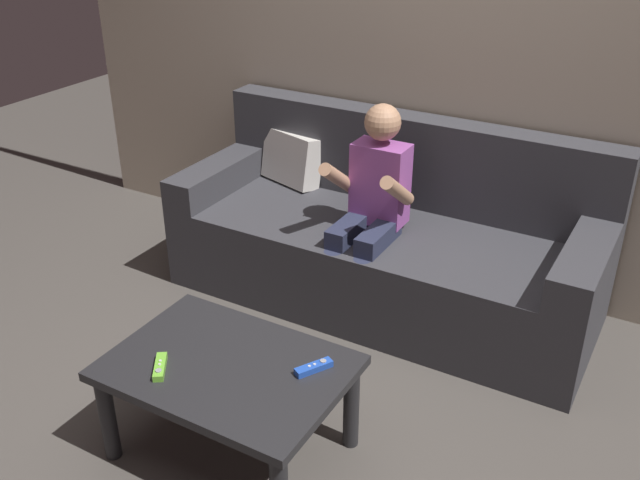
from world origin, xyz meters
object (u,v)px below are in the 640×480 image
(couch, at_px, (385,242))
(game_remote_blue_near_edge, at_px, (314,367))
(person_seated_on_couch, at_px, (371,204))
(game_remote_lime_center, at_px, (160,367))
(coffee_table, at_px, (228,378))

(couch, height_order, game_remote_blue_near_edge, couch)
(person_seated_on_couch, xyz_separation_m, game_remote_lime_center, (-0.20, -1.24, -0.17))
(couch, distance_m, coffee_table, 1.29)
(couch, bearing_deg, coffee_table, -90.88)
(game_remote_blue_near_edge, bearing_deg, game_remote_lime_center, -150.62)
(couch, distance_m, game_remote_blue_near_edge, 1.20)
(person_seated_on_couch, distance_m, game_remote_lime_center, 1.27)
(coffee_table, relative_size, game_remote_blue_near_edge, 6.04)
(person_seated_on_couch, relative_size, game_remote_lime_center, 7.62)
(person_seated_on_couch, bearing_deg, game_remote_blue_near_edge, -74.85)
(person_seated_on_couch, relative_size, coffee_table, 1.23)
(couch, relative_size, coffee_table, 2.46)
(game_remote_blue_near_edge, relative_size, game_remote_lime_center, 1.03)
(couch, bearing_deg, game_remote_blue_near_edge, -77.18)
(couch, xyz_separation_m, game_remote_lime_center, (-0.20, -1.43, 0.11))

